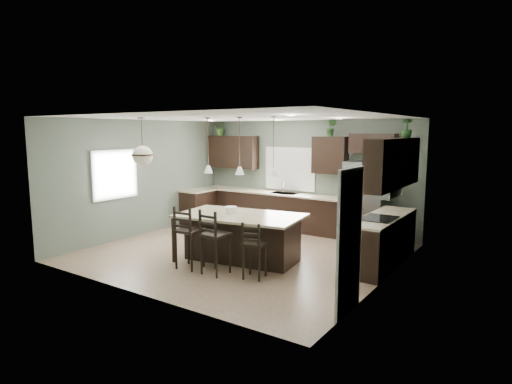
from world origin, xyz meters
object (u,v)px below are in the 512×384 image
object	(u,v)px
kitchen_island	(240,238)
bar_stool_center	(216,242)
bar_stool_left	(190,237)
plant_back_left	(220,127)
refrigerator	(366,202)
bar_stool_right	(255,250)
serving_dish	(231,210)

from	to	relation	value
kitchen_island	bar_stool_center	xyz separation A→B (m)	(0.10, -0.87, 0.13)
bar_stool_left	plant_back_left	world-z (taller)	plant_back_left
refrigerator	bar_stool_right	xyz separation A→B (m)	(-0.70, -3.52, -0.42)
serving_dish	bar_stool_center	xyz separation A→B (m)	(0.30, -0.84, -0.40)
bar_stool_right	plant_back_left	bearing A→B (deg)	123.70
bar_stool_right	refrigerator	bearing A→B (deg)	67.47
bar_stool_left	plant_back_left	size ratio (longest dim) A/B	2.55
plant_back_left	bar_stool_right	bearing A→B (deg)	-45.02
bar_stool_right	bar_stool_left	bearing A→B (deg)	178.27
bar_stool_left	plant_back_left	xyz separation A→B (m)	(-2.38, 3.90, 2.04)
serving_dish	bar_stool_right	xyz separation A→B (m)	(1.00, -0.65, -0.49)
kitchen_island	plant_back_left	distance (m)	4.69
plant_back_left	bar_stool_center	bearing A→B (deg)	-52.48
bar_stool_left	bar_stool_center	distance (m)	0.60
kitchen_island	serving_dish	distance (m)	0.57
serving_dish	bar_stool_center	size ratio (longest dim) A/B	0.20
bar_stool_center	plant_back_left	xyz separation A→B (m)	(-2.98, 3.88, 2.04)
refrigerator	bar_stool_left	size ratio (longest dim) A/B	1.57
bar_stool_center	serving_dish	bearing A→B (deg)	112.24
bar_stool_left	bar_stool_right	world-z (taller)	bar_stool_left
kitchen_island	plant_back_left	size ratio (longest dim) A/B	5.19
refrigerator	bar_stool_right	distance (m)	3.61
bar_stool_left	bar_stool_right	size ratio (longest dim) A/B	1.17
refrigerator	bar_stool_left	world-z (taller)	refrigerator
serving_dish	bar_stool_right	world-z (taller)	serving_dish
kitchen_island	serving_dish	xyz separation A→B (m)	(-0.20, -0.03, 0.53)
refrigerator	kitchen_island	size ratio (longest dim) A/B	0.77
kitchen_island	bar_stool_right	xyz separation A→B (m)	(0.80, -0.68, 0.04)
bar_stool_center	plant_back_left	world-z (taller)	plant_back_left
plant_back_left	bar_stool_left	bearing A→B (deg)	-58.64
refrigerator	bar_stool_right	world-z (taller)	refrigerator
bar_stool_left	bar_stool_center	xyz separation A→B (m)	(0.60, 0.02, 0.00)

